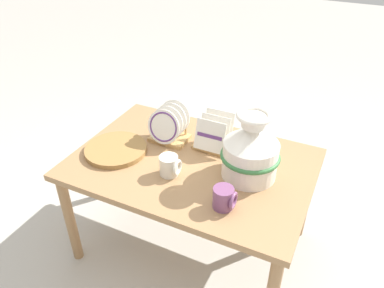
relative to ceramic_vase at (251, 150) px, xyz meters
name	(u,v)px	position (x,y,z in m)	size (l,w,h in m)	color
ground_plane	(192,244)	(-0.30, -0.02, -0.78)	(14.00, 14.00, 0.00)	#B2ADA3
display_table	(192,172)	(-0.30, -0.02, -0.22)	(1.24, 0.85, 0.63)	#9E754C
ceramic_vase	(251,150)	(0.00, 0.00, 0.00)	(0.29, 0.29, 0.35)	white
dish_rack_round_plates	(169,128)	(-0.51, 0.11, -0.07)	(0.21, 0.19, 0.21)	tan
dish_rack_square_plates	(214,138)	(-0.25, 0.15, -0.09)	(0.21, 0.18, 0.19)	tan
wicker_charger_stack	(116,149)	(-0.71, -0.12, -0.14)	(0.33, 0.33, 0.03)	olive
mug_cream_glaze	(170,166)	(-0.35, -0.16, -0.10)	(0.10, 0.09, 0.10)	silver
mug_plum_glaze	(224,198)	(-0.02, -0.27, -0.10)	(0.10, 0.09, 0.10)	#7A4770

